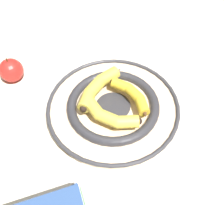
# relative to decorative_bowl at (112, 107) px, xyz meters

# --- Properties ---
(ground_plane) EXTENTS (2.80, 2.80, 0.00)m
(ground_plane) POSITION_rel_decorative_bowl_xyz_m (-0.00, 0.01, -0.02)
(ground_plane) COLOR beige
(decorative_bowl) EXTENTS (0.39, 0.39, 0.04)m
(decorative_bowl) POSITION_rel_decorative_bowl_xyz_m (0.00, 0.00, 0.00)
(decorative_bowl) COLOR beige
(decorative_bowl) RESTS_ON ground_plane
(banana_a) EXTENTS (0.06, 0.17, 0.03)m
(banana_a) POSITION_rel_decorative_bowl_xyz_m (-0.06, 0.02, 0.04)
(banana_a) COLOR gold
(banana_a) RESTS_ON decorative_bowl
(banana_b) EXTENTS (0.18, 0.10, 0.04)m
(banana_b) POSITION_rel_decorative_bowl_xyz_m (0.01, -0.06, 0.04)
(banana_b) COLOR gold
(banana_b) RESTS_ON decorative_bowl
(banana_c) EXTENTS (0.11, 0.16, 0.03)m
(banana_c) POSITION_rel_decorative_bowl_xyz_m (0.04, 0.04, 0.04)
(banana_c) COLOR yellow
(banana_c) RESTS_ON decorative_bowl
(apple) EXTENTS (0.08, 0.08, 0.09)m
(apple) POSITION_rel_decorative_bowl_xyz_m (0.20, -0.28, 0.02)
(apple) COLOR red
(apple) RESTS_ON ground_plane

